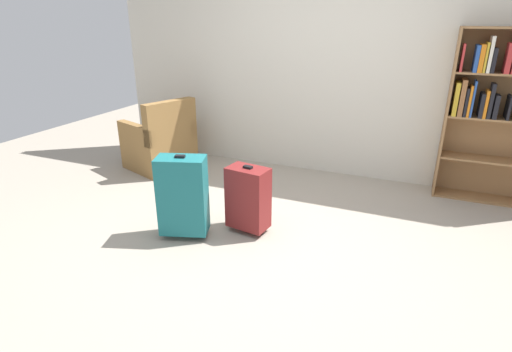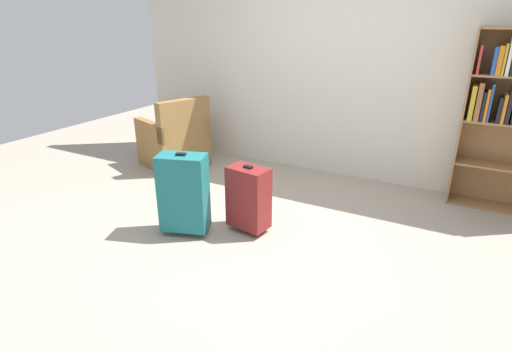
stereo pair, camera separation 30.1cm
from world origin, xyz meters
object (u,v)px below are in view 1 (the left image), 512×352
(armchair, at_px, (161,144))
(mug, at_px, (192,168))
(suitcase_dark_red, at_px, (248,198))
(suitcase_teal, at_px, (183,196))

(armchair, bearing_deg, mug, 4.53)
(mug, xyz_separation_m, suitcase_dark_red, (1.27, -1.12, 0.28))
(armchair, xyz_separation_m, suitcase_teal, (1.22, -1.39, 0.08))
(armchair, relative_size, suitcase_dark_red, 1.43)
(armchair, distance_m, suitcase_teal, 1.85)
(suitcase_teal, bearing_deg, mug, 119.08)
(mug, height_order, suitcase_dark_red, suitcase_dark_red)
(suitcase_dark_red, distance_m, suitcase_teal, 0.57)
(armchair, height_order, suitcase_dark_red, armchair)
(mug, distance_m, suitcase_dark_red, 1.72)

